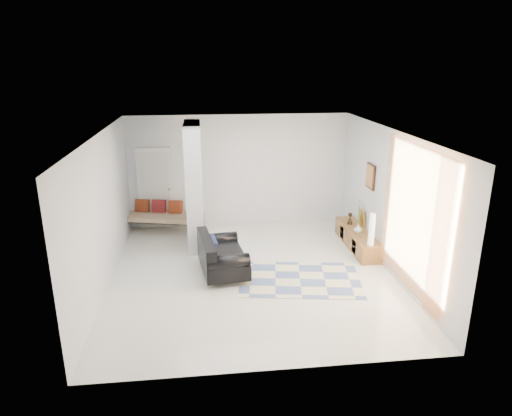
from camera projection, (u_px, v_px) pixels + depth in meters
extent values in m
plane|color=silver|center=(252.00, 273.00, 9.10)|extent=(6.00, 6.00, 0.00)
plane|color=white|center=(251.00, 133.00, 8.23)|extent=(6.00, 6.00, 0.00)
plane|color=silver|center=(239.00, 171.00, 11.50)|extent=(6.00, 0.00, 6.00)
plane|color=silver|center=(277.00, 278.00, 5.83)|extent=(6.00, 0.00, 6.00)
plane|color=silver|center=(103.00, 212.00, 8.36)|extent=(0.00, 6.00, 6.00)
plane|color=silver|center=(390.00, 202.00, 8.97)|extent=(0.00, 6.00, 6.00)
cube|color=#B3B8BB|center=(194.00, 186.00, 10.05)|extent=(0.35, 1.20, 2.80)
cube|color=white|center=(155.00, 188.00, 11.34)|extent=(0.85, 0.06, 2.04)
plane|color=#F38D40|center=(413.00, 219.00, 7.86)|extent=(0.00, 2.55, 2.55)
cube|color=#34190E|center=(371.00, 176.00, 9.90)|extent=(0.04, 0.45, 0.55)
cube|color=brown|center=(357.00, 239.00, 10.33)|extent=(0.45, 1.98, 0.40)
cube|color=#34190E|center=(354.00, 247.00, 9.89)|extent=(0.02, 0.26, 0.28)
cube|color=#34190E|center=(342.00, 232.00, 10.72)|extent=(0.02, 0.26, 0.28)
cube|color=gold|center=(362.00, 218.00, 10.49)|extent=(0.09, 0.32, 0.40)
cube|color=silver|center=(360.00, 235.00, 9.82)|extent=(0.04, 0.10, 0.12)
cylinder|color=silver|center=(212.00, 285.00, 8.52)|extent=(0.05, 0.05, 0.10)
cylinder|color=silver|center=(203.00, 260.00, 9.59)|extent=(0.05, 0.05, 0.10)
cylinder|color=silver|center=(245.00, 281.00, 8.67)|extent=(0.05, 0.05, 0.10)
cylinder|color=silver|center=(233.00, 257.00, 9.74)|extent=(0.05, 0.05, 0.10)
cube|color=black|center=(223.00, 261.00, 9.07)|extent=(1.01, 1.50, 0.30)
cube|color=black|center=(206.00, 247.00, 8.89)|extent=(0.38, 1.42, 0.36)
cylinder|color=black|center=(228.00, 262.00, 8.46)|extent=(0.83, 0.38, 0.28)
cylinder|color=black|center=(218.00, 239.00, 9.53)|extent=(0.83, 0.38, 0.28)
cube|color=black|center=(212.00, 246.00, 8.92)|extent=(0.20, 0.53, 0.31)
cylinder|color=black|center=(123.00, 227.00, 11.03)|extent=(0.04, 0.04, 0.40)
cylinder|color=black|center=(196.00, 231.00, 10.82)|extent=(0.04, 0.04, 0.40)
cylinder|color=black|center=(135.00, 217.00, 11.74)|extent=(0.04, 0.04, 0.40)
cylinder|color=black|center=(204.00, 220.00, 11.53)|extent=(0.04, 0.04, 0.40)
cube|color=beige|center=(164.00, 217.00, 11.22)|extent=(1.97, 1.19, 0.12)
cube|color=maroon|center=(142.00, 206.00, 11.37)|extent=(0.37, 0.24, 0.33)
cube|color=maroon|center=(159.00, 206.00, 11.32)|extent=(0.37, 0.24, 0.33)
cube|color=maroon|center=(176.00, 207.00, 11.26)|extent=(0.37, 0.24, 0.33)
cube|color=beige|center=(300.00, 279.00, 8.85)|extent=(2.52, 1.88, 0.01)
cylinder|color=silver|center=(372.00, 230.00, 9.35)|extent=(0.13, 0.13, 0.69)
imported|color=silver|center=(358.00, 229.00, 10.09)|extent=(0.22, 0.22, 0.20)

